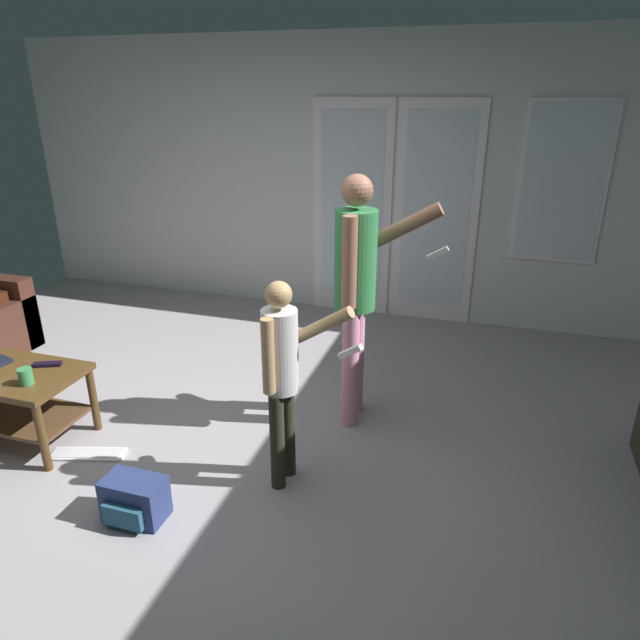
# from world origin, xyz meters

# --- Properties ---
(ground_plane) EXTENTS (6.37, 5.56, 0.02)m
(ground_plane) POSITION_xyz_m (0.00, 0.00, -0.01)
(ground_plane) COLOR #969095
(wall_back_with_doors) EXTENTS (6.37, 0.09, 2.59)m
(wall_back_with_doors) POSITION_xyz_m (0.11, 2.74, 1.26)
(wall_back_with_doors) COLOR silver
(wall_back_with_doors) RESTS_ON ground_plane
(coffee_table) EXTENTS (1.04, 0.52, 0.48)m
(coffee_table) POSITION_xyz_m (-1.22, -0.14, 0.35)
(coffee_table) COLOR #4E3418
(coffee_table) RESTS_ON ground_plane
(person_adult) EXTENTS (0.67, 0.46, 1.63)m
(person_adult) POSITION_xyz_m (0.85, 0.74, 0.98)
(person_adult) COLOR pink
(person_adult) RESTS_ON ground_plane
(person_child) EXTENTS (0.52, 0.32, 1.20)m
(person_child) POSITION_xyz_m (0.64, -0.03, 0.72)
(person_child) COLOR #2B2A1D
(person_child) RESTS_ON ground_plane
(backpack) EXTENTS (0.32, 0.22, 0.23)m
(backpack) POSITION_xyz_m (-0.00, -0.56, 0.11)
(backpack) COLOR navy
(backpack) RESTS_ON ground_plane
(loose_keyboard) EXTENTS (0.46, 0.25, 0.02)m
(loose_keyboard) POSITION_xyz_m (-0.60, -0.18, 0.01)
(loose_keyboard) COLOR white
(loose_keyboard) RESTS_ON ground_plane
(cup_by_laptop) EXTENTS (0.08, 0.08, 0.10)m
(cup_by_laptop) POSITION_xyz_m (-0.90, -0.24, 0.53)
(cup_by_laptop) COLOR #38864A
(cup_by_laptop) RESTS_ON coffee_table
(tv_remote_black) EXTENTS (0.18, 0.11, 0.02)m
(tv_remote_black) POSITION_xyz_m (-0.95, -0.01, 0.49)
(tv_remote_black) COLOR black
(tv_remote_black) RESTS_ON coffee_table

